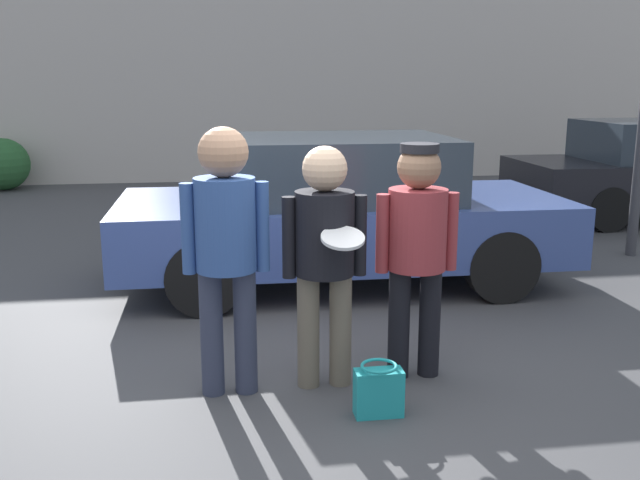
% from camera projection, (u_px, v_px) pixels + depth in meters
% --- Properties ---
extents(ground_plane, '(56.00, 56.00, 0.00)m').
position_uv_depth(ground_plane, '(297.00, 385.00, 4.88)').
color(ground_plane, '#3F3F42').
extents(storefront_building, '(24.00, 0.22, 4.33)m').
position_uv_depth(storefront_building, '(237.00, 71.00, 14.22)').
color(storefront_building, beige).
rests_on(storefront_building, ground).
extents(person_left, '(0.56, 0.39, 1.76)m').
position_uv_depth(person_left, '(226.00, 236.00, 4.54)').
color(person_left, '#2D3347').
rests_on(person_left, ground).
extents(person_middle_with_frisbee, '(0.56, 0.61, 1.63)m').
position_uv_depth(person_middle_with_frisbee, '(325.00, 246.00, 4.68)').
color(person_middle_with_frisbee, '#665B4C').
rests_on(person_middle_with_frisbee, ground).
extents(person_right, '(0.57, 0.40, 1.63)m').
position_uv_depth(person_right, '(417.00, 239.00, 4.83)').
color(person_right, black).
rests_on(person_right, ground).
extents(parked_car_near, '(4.42, 1.96, 1.49)m').
position_uv_depth(parked_car_near, '(338.00, 210.00, 7.19)').
color(parked_car_near, '#334784').
rests_on(parked_car_near, ground).
extents(shrub, '(0.97, 0.97, 0.97)m').
position_uv_depth(shrub, '(3.00, 164.00, 13.31)').
color(shrub, '#285B2D').
rests_on(shrub, ground).
extents(handbag, '(0.30, 0.23, 0.34)m').
position_uv_depth(handbag, '(379.00, 391.00, 4.41)').
color(handbag, teal).
rests_on(handbag, ground).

